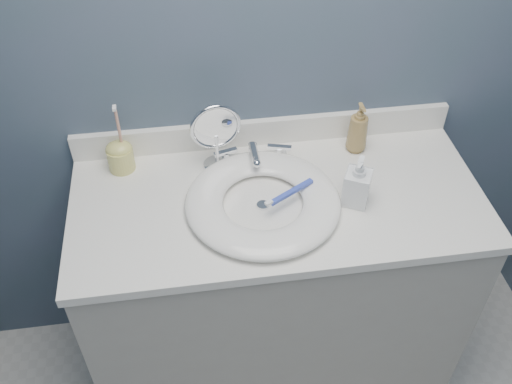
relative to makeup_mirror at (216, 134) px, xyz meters
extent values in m
cube|color=#3F535E|center=(0.16, 0.11, 0.19)|extent=(2.20, 0.02, 2.40)
cube|color=#A9A59A|center=(0.16, -0.17, -0.58)|extent=(1.20, 0.55, 0.85)
cube|color=white|center=(0.16, -0.17, -0.14)|extent=(1.22, 0.57, 0.03)
cube|color=white|center=(0.16, 0.10, -0.08)|extent=(1.22, 0.02, 0.09)
cylinder|color=silver|center=(0.11, -0.20, -0.12)|extent=(0.04, 0.04, 0.01)
cube|color=silver|center=(0.11, 0.01, -0.12)|extent=(0.22, 0.05, 0.01)
cylinder|color=silver|center=(0.11, 0.01, -0.09)|extent=(0.03, 0.03, 0.06)
cylinder|color=silver|center=(0.11, -0.03, -0.06)|extent=(0.02, 0.09, 0.02)
sphere|color=silver|center=(0.11, -0.08, -0.06)|extent=(0.03, 0.03, 0.03)
cylinder|color=silver|center=(0.03, 0.01, -0.10)|extent=(0.02, 0.02, 0.03)
cube|color=silver|center=(0.03, 0.01, -0.08)|extent=(0.08, 0.03, 0.01)
cylinder|color=silver|center=(0.20, 0.01, -0.10)|extent=(0.02, 0.02, 0.03)
cube|color=silver|center=(0.20, 0.01, -0.08)|extent=(0.08, 0.03, 0.01)
cylinder|color=silver|center=(0.00, 0.00, -0.12)|extent=(0.09, 0.09, 0.01)
cylinder|color=silver|center=(0.00, 0.00, -0.06)|extent=(0.01, 0.01, 0.12)
torus|color=silver|center=(0.00, 0.00, 0.03)|extent=(0.16, 0.03, 0.16)
cylinder|color=white|center=(0.00, 0.00, 0.03)|extent=(0.13, 0.02, 0.13)
imported|color=olive|center=(0.45, 0.02, -0.04)|extent=(0.07, 0.07, 0.17)
imported|color=white|center=(0.38, -0.22, -0.04)|extent=(0.10, 0.10, 0.16)
cylinder|color=#D5CF6A|center=(-0.29, 0.03, -0.09)|extent=(0.08, 0.08, 0.08)
ellipsoid|color=#D5CF6A|center=(-0.29, 0.03, -0.05)|extent=(0.08, 0.07, 0.05)
cylinder|color=tan|center=(-0.28, 0.03, 0.02)|extent=(0.01, 0.03, 0.15)
cube|color=white|center=(-0.28, 0.03, 0.10)|extent=(0.01, 0.02, 0.01)
cube|color=#3449BB|center=(0.20, -0.19, -0.08)|extent=(0.14, 0.09, 0.01)
cube|color=white|center=(0.12, -0.24, -0.07)|extent=(0.03, 0.02, 0.01)
camera|label=1|loc=(-0.08, -1.36, 1.04)|focal=40.00mm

